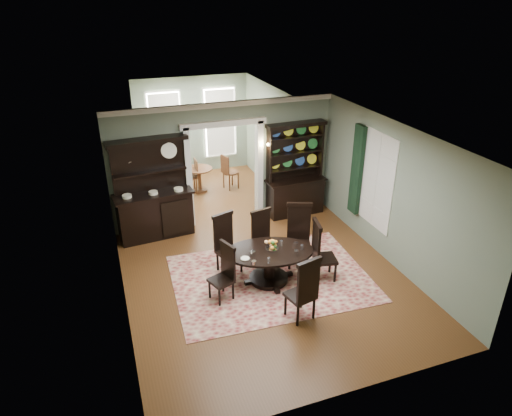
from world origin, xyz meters
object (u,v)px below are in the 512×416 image
at_px(sideboard, 154,203).
at_px(parlor_table, 199,176).
at_px(welsh_dresser, 295,182).
at_px(dining_table, 269,260).

relative_size(sideboard, parlor_table, 3.12).
height_order(sideboard, welsh_dresser, welsh_dresser).
bearing_deg(sideboard, dining_table, -60.84).
relative_size(dining_table, parlor_table, 2.57).
bearing_deg(welsh_dresser, sideboard, 177.94).
bearing_deg(dining_table, parlor_table, 105.26).
bearing_deg(sideboard, parlor_table, 49.00).
bearing_deg(parlor_table, welsh_dresser, -47.48).
height_order(dining_table, sideboard, sideboard).
height_order(dining_table, parlor_table, parlor_table).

